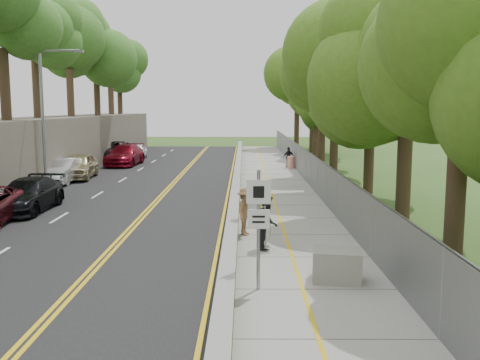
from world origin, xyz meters
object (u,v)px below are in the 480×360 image
streetlight (47,109)px  person_far (289,157)px  construction_barrel (291,162)px  painter_0 (263,201)px  concrete_block (337,265)px  signpost (259,217)px

streetlight → person_far: (14.66, 11.51, -3.80)m
construction_barrel → painter_0: bearing=-98.2°
concrete_block → painter_0: 7.38m
streetlight → concrete_block: bearing=-50.0°
signpost → painter_0: bearing=87.1°
streetlight → concrete_block: streetlight is taller
construction_barrel → concrete_block: construction_barrel is taller
concrete_block → painter_0: (-1.75, 7.15, 0.48)m
streetlight → signpost: 20.72m
streetlight → concrete_block: (13.66, -16.31, -4.16)m
construction_barrel → person_far: bearing=96.5°
streetlight → signpost: streetlight is taller
construction_barrel → painter_0: painter_0 is taller
streetlight → signpost: size_ratio=2.58×
painter_0 → person_far: (2.75, 20.67, -0.12)m
construction_barrel → person_far: 0.95m
streetlight → signpost: (11.51, -17.02, -2.68)m
concrete_block → person_far: size_ratio=0.81×
streetlight → painter_0: (11.91, -9.16, -3.68)m
signpost → streetlight: bearing=124.1°
streetlight → construction_barrel: bearing=35.8°
signpost → painter_0: signpost is taller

